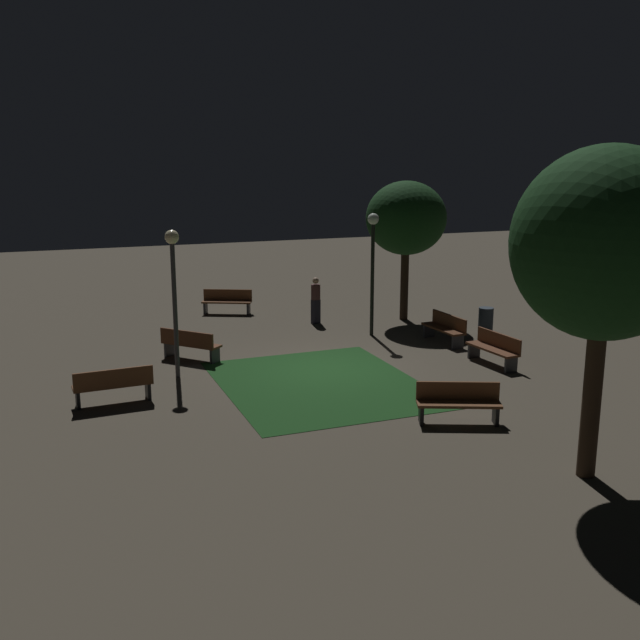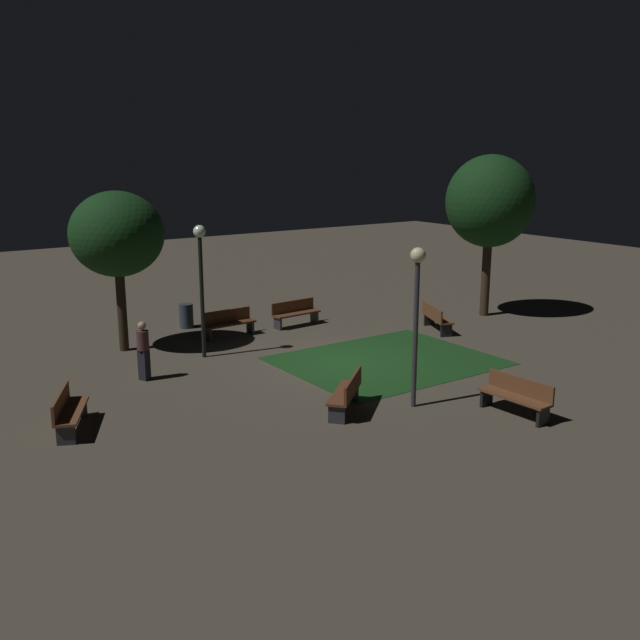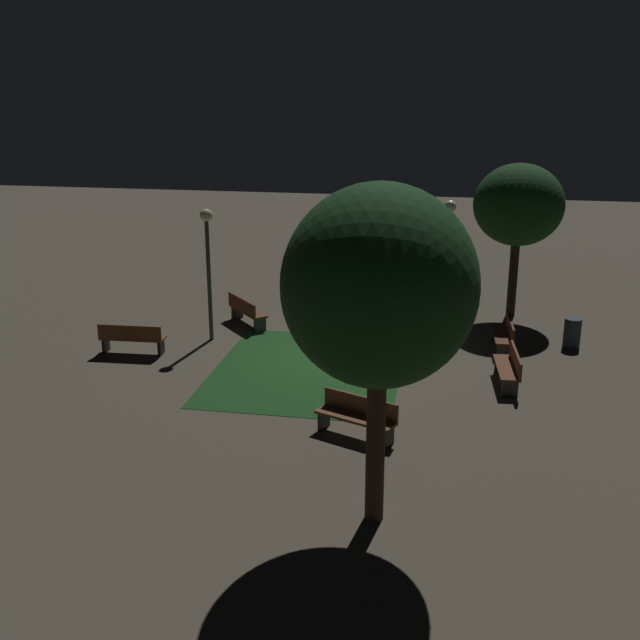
{
  "view_description": "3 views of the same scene",
  "coord_description": "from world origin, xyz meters",
  "px_view_note": "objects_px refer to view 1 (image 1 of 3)",
  "views": [
    {
      "loc": [
        -17.52,
        7.0,
        5.62
      ],
      "look_at": [
        -0.07,
        0.18,
        1.39
      ],
      "focal_mm": 40.53,
      "sensor_mm": 36.0,
      "label": 1
    },
    {
      "loc": [
        11.78,
        15.95,
        6.04
      ],
      "look_at": [
        0.25,
        -0.74,
        1.16
      ],
      "focal_mm": 40.05,
      "sensor_mm": 36.0,
      "label": 2
    },
    {
      "loc": [
        -19.77,
        -3.07,
        7.4
      ],
      "look_at": [
        -1.27,
        0.29,
        1.42
      ],
      "focal_mm": 43.3,
      "sensor_mm": 36.0,
      "label": 3
    }
  ],
  "objects_px": {
    "bench_front_left": "(458,401)",
    "pedestrian": "(316,299)",
    "bench_front_right": "(113,384)",
    "bench_corner": "(494,348)",
    "tree_left_canopy": "(605,245)",
    "tree_tall_center": "(406,219)",
    "lamp_post_plaza_east": "(373,252)",
    "bench_by_lamp": "(227,301)",
    "bench_lawn_edge": "(190,344)",
    "lamp_post_near_wall": "(174,276)",
    "trash_bin": "(486,320)",
    "bench_near_trees": "(445,327)"
  },
  "relations": [
    {
      "from": "bench_lawn_edge",
      "to": "trash_bin",
      "type": "relative_size",
      "value": 1.98
    },
    {
      "from": "tree_left_canopy",
      "to": "trash_bin",
      "type": "distance_m",
      "value": 11.54
    },
    {
      "from": "bench_front_right",
      "to": "tree_tall_center",
      "type": "bearing_deg",
      "value": -62.01
    },
    {
      "from": "lamp_post_plaza_east",
      "to": "trash_bin",
      "type": "distance_m",
      "value": 4.42
    },
    {
      "from": "bench_front_right",
      "to": "tree_tall_center",
      "type": "distance_m",
      "value": 12.31
    },
    {
      "from": "tree_tall_center",
      "to": "tree_left_canopy",
      "type": "distance_m",
      "value": 13.06
    },
    {
      "from": "bench_by_lamp",
      "to": "bench_front_right",
      "type": "height_order",
      "value": "same"
    },
    {
      "from": "bench_front_left",
      "to": "lamp_post_plaza_east",
      "type": "xyz_separation_m",
      "value": [
        7.84,
        -1.64,
        2.24
      ]
    },
    {
      "from": "bench_corner",
      "to": "tree_left_canopy",
      "type": "xyz_separation_m",
      "value": [
        -6.67,
        2.63,
        3.7
      ]
    },
    {
      "from": "bench_front_left",
      "to": "bench_front_right",
      "type": "xyz_separation_m",
      "value": [
        3.95,
        6.82,
        0.0
      ]
    },
    {
      "from": "bench_near_trees",
      "to": "pedestrian",
      "type": "distance_m",
      "value": 4.86
    },
    {
      "from": "tree_left_canopy",
      "to": "lamp_post_plaza_east",
      "type": "distance_m",
      "value": 11.13
    },
    {
      "from": "tree_tall_center",
      "to": "pedestrian",
      "type": "xyz_separation_m",
      "value": [
        0.56,
        3.13,
        -2.71
      ]
    },
    {
      "from": "tree_tall_center",
      "to": "tree_left_canopy",
      "type": "xyz_separation_m",
      "value": [
        -12.7,
        2.99,
        0.63
      ]
    },
    {
      "from": "pedestrian",
      "to": "bench_front_right",
      "type": "bearing_deg",
      "value": 129.76
    },
    {
      "from": "bench_front_left",
      "to": "pedestrian",
      "type": "distance_m",
      "value": 10.12
    },
    {
      "from": "bench_front_left",
      "to": "tree_left_canopy",
      "type": "xyz_separation_m",
      "value": [
        -3.15,
        -0.72,
        3.7
      ]
    },
    {
      "from": "bench_near_trees",
      "to": "tree_tall_center",
      "type": "distance_m",
      "value": 4.6
    },
    {
      "from": "tree_tall_center",
      "to": "lamp_post_near_wall",
      "type": "xyz_separation_m",
      "value": [
        -4.01,
        8.75,
        -0.88
      ]
    },
    {
      "from": "trash_bin",
      "to": "pedestrian",
      "type": "relative_size",
      "value": 0.52
    },
    {
      "from": "bench_front_right",
      "to": "bench_front_left",
      "type": "bearing_deg",
      "value": -120.06
    },
    {
      "from": "lamp_post_near_wall",
      "to": "bench_by_lamp",
      "type": "bearing_deg",
      "value": -23.55
    },
    {
      "from": "bench_by_lamp",
      "to": "tree_tall_center",
      "type": "relative_size",
      "value": 0.38
    },
    {
      "from": "bench_corner",
      "to": "bench_lawn_edge",
      "type": "bearing_deg",
      "value": 65.57
    },
    {
      "from": "bench_front_right",
      "to": "bench_by_lamp",
      "type": "bearing_deg",
      "value": -29.18
    },
    {
      "from": "bench_by_lamp",
      "to": "trash_bin",
      "type": "bearing_deg",
      "value": -130.13
    },
    {
      "from": "bench_front_right",
      "to": "lamp_post_plaza_east",
      "type": "bearing_deg",
      "value": -65.31
    },
    {
      "from": "lamp_post_near_wall",
      "to": "trash_bin",
      "type": "distance_m",
      "value": 10.62
    },
    {
      "from": "lamp_post_near_wall",
      "to": "trash_bin",
      "type": "relative_size",
      "value": 4.59
    },
    {
      "from": "lamp_post_plaza_east",
      "to": "trash_bin",
      "type": "bearing_deg",
      "value": -106.48
    },
    {
      "from": "tree_tall_center",
      "to": "lamp_post_near_wall",
      "type": "bearing_deg",
      "value": 114.62
    },
    {
      "from": "bench_front_right",
      "to": "bench_lawn_edge",
      "type": "bearing_deg",
      "value": -37.78
    },
    {
      "from": "bench_front_right",
      "to": "lamp_post_plaza_east",
      "type": "xyz_separation_m",
      "value": [
        3.89,
        -8.46,
        2.24
      ]
    },
    {
      "from": "lamp_post_near_wall",
      "to": "lamp_post_plaza_east",
      "type": "xyz_separation_m",
      "value": [
        2.31,
        -6.69,
        0.04
      ]
    },
    {
      "from": "bench_corner",
      "to": "bench_front_left",
      "type": "relative_size",
      "value": 0.99
    },
    {
      "from": "bench_near_trees",
      "to": "lamp_post_near_wall",
      "type": "bearing_deg",
      "value": 94.11
    },
    {
      "from": "bench_lawn_edge",
      "to": "tree_left_canopy",
      "type": "bearing_deg",
      "value": -153.28
    },
    {
      "from": "bench_by_lamp",
      "to": "lamp_post_near_wall",
      "type": "xyz_separation_m",
      "value": [
        -7.26,
        3.16,
        2.2
      ]
    },
    {
      "from": "bench_front_right",
      "to": "tree_left_canopy",
      "type": "bearing_deg",
      "value": -133.28
    },
    {
      "from": "bench_corner",
      "to": "trash_bin",
      "type": "distance_m",
      "value": 3.77
    },
    {
      "from": "bench_lawn_edge",
      "to": "pedestrian",
      "type": "xyz_separation_m",
      "value": [
        3.05,
        -4.99,
        0.37
      ]
    },
    {
      "from": "lamp_post_near_wall",
      "to": "trash_bin",
      "type": "bearing_deg",
      "value": -83.16
    },
    {
      "from": "bench_by_lamp",
      "to": "lamp_post_near_wall",
      "type": "bearing_deg",
      "value": 156.45
    },
    {
      "from": "bench_front_right",
      "to": "bench_corner",
      "type": "bearing_deg",
      "value": -92.41
    },
    {
      "from": "bench_lawn_edge",
      "to": "bench_by_lamp",
      "type": "bearing_deg",
      "value": -23.81
    },
    {
      "from": "bench_corner",
      "to": "bench_front_right",
      "type": "height_order",
      "value": "same"
    },
    {
      "from": "tree_left_canopy",
      "to": "lamp_post_plaza_east",
      "type": "xyz_separation_m",
      "value": [
        10.99,
        -0.92,
        -1.46
      ]
    },
    {
      "from": "bench_by_lamp",
      "to": "tree_left_canopy",
      "type": "xyz_separation_m",
      "value": [
        -15.94,
        -2.6,
        3.7
      ]
    },
    {
      "from": "lamp_post_near_wall",
      "to": "lamp_post_plaza_east",
      "type": "relative_size",
      "value": 0.98
    },
    {
      "from": "trash_bin",
      "to": "bench_lawn_edge",
      "type": "bearing_deg",
      "value": 88.34
    }
  ]
}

